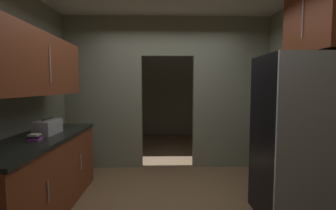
# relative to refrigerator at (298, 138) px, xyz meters

# --- Properties ---
(ground) EXTENTS (20.00, 20.00, 0.00)m
(ground) POSITION_rel_refrigerator_xyz_m (-1.45, 0.26, -0.92)
(ground) COLOR brown
(kitchen_partition) EXTENTS (3.71, 0.12, 2.75)m
(kitchen_partition) POSITION_rel_refrigerator_xyz_m (-1.45, 1.80, 0.54)
(kitchen_partition) COLOR gray
(kitchen_partition) RESTS_ON ground
(adjoining_room_shell) EXTENTS (3.71, 3.15, 2.75)m
(adjoining_room_shell) POSITION_rel_refrigerator_xyz_m (-1.45, 3.93, 0.46)
(adjoining_room_shell) COLOR gray
(adjoining_room_shell) RESTS_ON ground
(refrigerator) EXTENTS (0.84, 0.75, 1.84)m
(refrigerator) POSITION_rel_refrigerator_xyz_m (0.00, 0.00, 0.00)
(refrigerator) COLOR black
(refrigerator) RESTS_ON ground
(lower_cabinet_run) EXTENTS (0.68, 2.10, 0.91)m
(lower_cabinet_run) POSITION_rel_refrigerator_xyz_m (-2.96, 0.11, -0.46)
(lower_cabinet_run) COLOR brown
(lower_cabinet_run) RESTS_ON ground
(upper_cabinet_counterside) EXTENTS (0.36, 1.89, 0.69)m
(upper_cabinet_counterside) POSITION_rel_refrigerator_xyz_m (-2.96, 0.11, 0.83)
(upper_cabinet_counterside) COLOR brown
(upper_cabinet_fridgeside) EXTENTS (0.36, 0.93, 0.86)m
(upper_cabinet_fridgeside) POSITION_rel_refrigerator_xyz_m (0.23, 0.10, 1.38)
(upper_cabinet_fridgeside) COLOR brown
(boombox) EXTENTS (0.21, 0.41, 0.20)m
(boombox) POSITION_rel_refrigerator_xyz_m (-2.94, 0.32, 0.08)
(boombox) COLOR #B2B2B7
(boombox) RESTS_ON lower_cabinet_run
(book_stack) EXTENTS (0.15, 0.16, 0.07)m
(book_stack) POSITION_rel_refrigerator_xyz_m (-2.91, -0.03, 0.02)
(book_stack) COLOR #8C3893
(book_stack) RESTS_ON lower_cabinet_run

